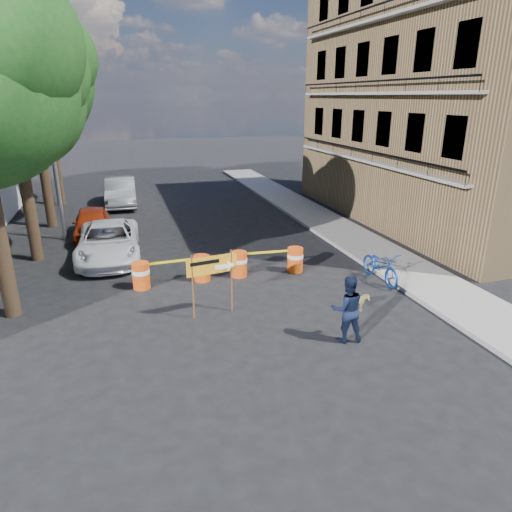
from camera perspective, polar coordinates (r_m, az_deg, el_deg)
ground at (r=13.46m, az=0.08°, el=-7.24°), size 120.00×120.00×0.00m
sidewalk_east at (r=20.90m, az=11.61°, el=2.39°), size 2.40×40.00×0.15m
apartment_building at (r=24.94m, az=22.73°, el=17.88°), size 8.00×16.00×12.00m
tree_mid_a at (r=18.79m, az=-28.12°, el=17.14°), size 5.25×5.00×8.68m
tree_mid_b at (r=23.74m, az=-26.24°, el=19.16°), size 5.67×5.40×9.62m
tree_far at (r=28.70m, az=-24.65°, el=18.08°), size 5.04×4.80×8.84m
streetlamp at (r=21.22m, az=-24.08°, el=13.27°), size 1.25×0.18×8.00m
barrel_far_left at (r=15.47m, az=-14.18°, el=-2.32°), size 0.58×0.58×0.90m
barrel_mid_left at (r=15.75m, az=-6.79°, el=-1.45°), size 0.58×0.58×0.90m
barrel_mid_right at (r=16.02m, az=-2.13°, el=-0.96°), size 0.58×0.58×0.90m
barrel_far_right at (r=16.49m, az=4.91°, el=-0.41°), size 0.58×0.58×0.90m
detour_sign at (r=12.97m, az=-4.67°, el=-1.58°), size 1.48×0.34×1.92m
pedestrian at (r=11.95m, az=11.32°, el=-6.51°), size 0.97×0.82×1.78m
bicycle at (r=15.99m, az=15.46°, el=0.47°), size 0.76×1.12×2.09m
dog at (r=13.79m, az=12.48°, el=-5.70°), size 0.75×0.47×0.59m
suv_white at (r=18.62m, az=-17.95°, el=1.73°), size 2.47×5.06×1.38m
sedan_red at (r=21.68m, az=-19.80°, el=3.87°), size 1.62×3.92×1.33m
sedan_silver at (r=27.88m, az=-16.56°, el=7.71°), size 1.78×4.79×1.57m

